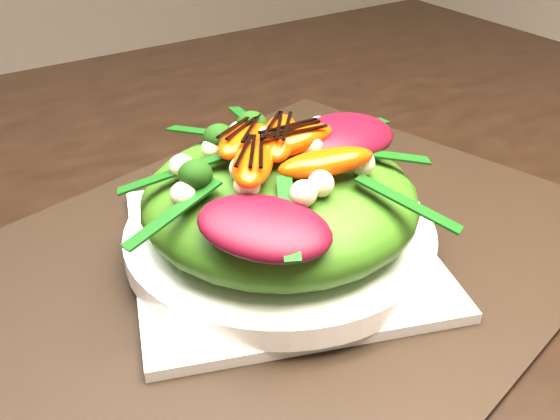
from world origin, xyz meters
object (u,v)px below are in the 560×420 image
placemat (280,256)px  lettuce_mound (280,199)px  dining_table (107,242)px  plate_base (280,249)px  salad_bowl (280,236)px  orange_segment (249,136)px

placemat → lettuce_mound: bearing=0.0°
placemat → lettuce_mound: size_ratio=2.50×
placemat → lettuce_mound: 0.05m
placemat → lettuce_mound: lettuce_mound is taller
dining_table → lettuce_mound: bearing=-52.1°
plate_base → salad_bowl: 0.01m
plate_base → dining_table: bearing=127.9°
salad_bowl → lettuce_mound: bearing=0.0°
dining_table → plate_base: dining_table is taller
salad_bowl → lettuce_mound: lettuce_mound is taller
lettuce_mound → orange_segment: size_ratio=3.08×
dining_table → orange_segment: bearing=-46.7°
dining_table → placemat: bearing=-52.1°
dining_table → plate_base: size_ratio=6.83×
plate_base → orange_segment: bearing=103.9°
orange_segment → dining_table: bearing=133.3°
plate_base → salad_bowl: salad_bowl is taller
salad_bowl → orange_segment: orange_segment is taller
placemat → orange_segment: (-0.01, 0.03, 0.10)m
dining_table → placemat: dining_table is taller
placemat → salad_bowl: salad_bowl is taller
dining_table → lettuce_mound: (0.10, -0.13, 0.08)m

